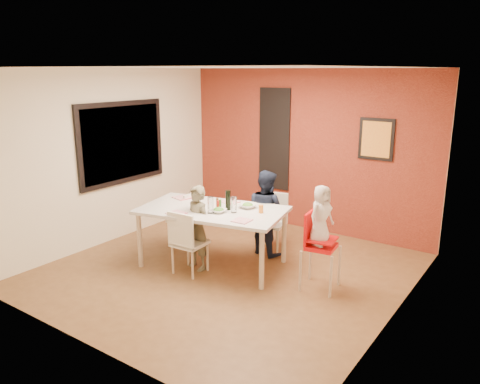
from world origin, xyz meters
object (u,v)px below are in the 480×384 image
Objects in this scene: high_chair at (318,243)px; toddler at (321,215)px; child_far at (266,212)px; wine_bottle at (228,200)px; chair_far at (273,218)px; paper_towel_roll at (197,198)px; chair_left at (188,216)px; dining_table at (212,214)px; child_near at (197,228)px; chair_near at (186,240)px.

toddler is at bearing -83.93° from high_chair.
child_far is 0.80m from wine_bottle.
chair_far is 1.36m from paper_towel_roll.
high_chair is 1.76m from paper_towel_roll.
paper_towel_roll is (0.57, -0.45, 0.48)m from chair_left.
toddler is at bearing -46.37° from chair_far.
dining_table is at bearing -156.97° from wine_bottle.
chair_far is 0.68× the size of child_far.
child_near is (0.66, -0.56, 0.10)m from chair_left.
chair_left is (-0.75, 0.34, -0.26)m from dining_table.
toddler is (1.17, -0.62, 0.32)m from child_far.
paper_towel_roll is at bearing 91.68° from high_chair.
dining_table is 2.45× the size of chair_near.
dining_table is 7.46× the size of paper_towel_roll.
child_near is (-0.00, 0.24, 0.10)m from chair_near.
toddler is 2.76× the size of wine_bottle.
wine_bottle is at bearing 23.03° from dining_table.
chair_near is at bearing -118.24° from wine_bottle.
chair_far is at bearing 70.91° from dining_table.
chair_near is 1.35m from child_far.
child_far reaches higher than paper_towel_roll.
chair_far is at bearing -75.80° from child_far.
child_far is (0.46, 1.26, 0.14)m from chair_near.
paper_towel_roll is at bearing -152.13° from wine_bottle.
high_chair is at bearing 119.95° from toddler.
child_far is at bearing 112.13° from chair_left.
chair_far is (0.36, 1.04, -0.27)m from dining_table.
high_chair is 1.30m from child_far.
chair_left is at bearing -158.18° from chair_far.
dining_table is 1.70× the size of child_far.
dining_table is at bearing -103.64° from chair_near.
chair_far is 1.54m from toddler.
high_chair is 1.36m from wine_bottle.
dining_table is 0.89m from child_far.
toddler reaches higher than wine_bottle.
high_chair reaches higher than dining_table.
chair_near is 0.69× the size of child_far.
toddler reaches higher than chair_left.
chair_left is 3.03× the size of paper_towel_roll.
chair_left is 0.74× the size of child_near.
high_chair reaches higher than chair_far.
dining_table is 2.46× the size of chair_left.
child_near is 1.57× the size of toddler.
high_chair is 0.37m from toddler.
paper_towel_roll is (-0.08, 0.11, 0.38)m from child_near.
chair_near is at bearing 39.22° from chair_left.
dining_table is 1.83× the size of child_near.
toddler is at bearing 25.61° from child_near.
toddler is (1.63, 0.40, 0.37)m from child_near.
chair_left is 1.17× the size of toddler.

